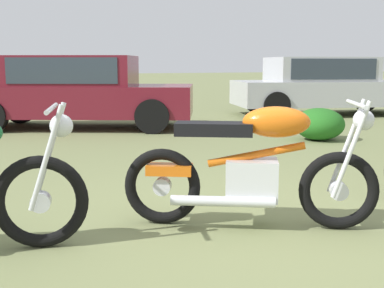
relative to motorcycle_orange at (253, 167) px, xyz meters
name	(u,v)px	position (x,y,z in m)	size (l,w,h in m)	color
ground_plane	(252,222)	(0.06, 0.10, -0.48)	(120.00, 120.00, 0.00)	olive
motorcycle_orange	(253,167)	(0.00, 0.00, 0.00)	(1.79, 1.21, 1.02)	black
car_burgundy	(77,88)	(-0.02, 6.86, 0.31)	(4.72, 3.43, 1.43)	maroon
car_silver	(323,83)	(6.12, 7.06, 0.31)	(4.79, 2.88, 1.43)	#B2B5BA
shrub_low	(319,124)	(3.38, 3.58, -0.21)	(0.84, 0.85, 0.54)	#23671E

